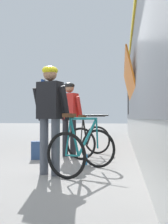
{
  "coord_description": "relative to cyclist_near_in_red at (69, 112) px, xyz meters",
  "views": [
    {
      "loc": [
        1.01,
        -3.96,
        0.91
      ],
      "look_at": [
        0.17,
        1.55,
        1.05
      ],
      "focal_mm": 40.4,
      "sensor_mm": 36.0,
      "label": 1
    }
  ],
  "objects": [
    {
      "name": "bicycle_near_black",
      "position": [
        0.47,
        0.08,
        -0.65
      ],
      "size": [
        0.96,
        1.22,
        0.99
      ],
      "color": "black",
      "rests_on": "ground"
    },
    {
      "name": "platform_sign_post",
      "position": [
        -1.72,
        3.45,
        0.57
      ],
      "size": [
        0.08,
        0.7,
        2.4
      ],
      "color": "#595B60",
      "rests_on": "ground"
    },
    {
      "name": "bicycle_far_teal",
      "position": [
        0.6,
        -1.7,
        -0.65
      ],
      "size": [
        1.06,
        1.26,
        0.99
      ],
      "color": "black",
      "rests_on": "ground"
    },
    {
      "name": "ground_plane",
      "position": [
        0.24,
        -1.91,
        -1.05
      ],
      "size": [
        80.0,
        80.0,
        0.0
      ],
      "primitive_type": "plane",
      "color": "gray"
    },
    {
      "name": "water_bottle_near_the_bikes",
      "position": [
        0.54,
        -0.97,
        -0.95
      ],
      "size": [
        0.07,
        0.07,
        0.21
      ],
      "primitive_type": "cylinder",
      "color": "#338CCC",
      "rests_on": "ground"
    },
    {
      "name": "cyclist_far_in_dark",
      "position": [
        0.09,
        -1.92,
        0.0
      ],
      "size": [
        0.66,
        0.42,
        1.76
      ],
      "color": "#4C515B",
      "rests_on": "ground"
    },
    {
      "name": "backpack_on_platform",
      "position": [
        -0.62,
        -0.47,
        -0.85
      ],
      "size": [
        0.32,
        0.25,
        0.4
      ],
      "primitive_type": "cube",
      "rotation": [
        0.0,
        0.0,
        0.27
      ],
      "color": "navy",
      "rests_on": "ground"
    },
    {
      "name": "cyclist_near_in_red",
      "position": [
        0.0,
        0.0,
        0.0
      ],
      "size": [
        0.66,
        0.47,
        1.76
      ],
      "color": "#232328",
      "rests_on": "ground"
    }
  ]
}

